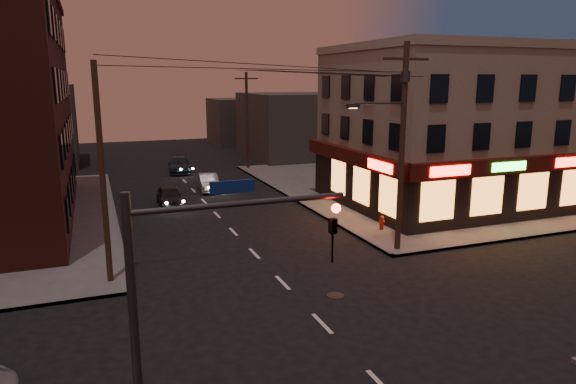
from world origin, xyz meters
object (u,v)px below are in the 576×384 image
sedan_near (169,196)px  sedan_mid (208,182)px  sedan_far (179,165)px  fire_hydrant (382,222)px

sedan_near → sedan_mid: bearing=50.1°
sedan_far → sedan_near: bearing=-95.3°
sedan_mid → fire_hydrant: (6.69, -14.57, -0.07)m
sedan_near → fire_hydrant: 14.78m
sedan_near → sedan_mid: sedan_near is taller
sedan_far → fire_hydrant: 24.75m
sedan_mid → fire_hydrant: bearing=-60.4°
fire_hydrant → sedan_far: bearing=107.5°
fire_hydrant → sedan_near: bearing=133.8°
sedan_mid → sedan_far: bearing=99.7°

